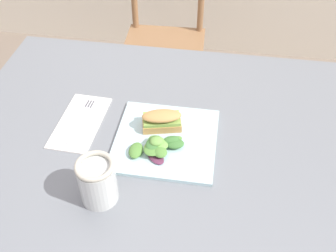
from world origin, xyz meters
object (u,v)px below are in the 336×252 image
Objects in this scene: dining_table at (163,179)px; fork_on_napkin at (82,117)px; mason_jar_iced_tea at (98,183)px; chair_wooden_far at (164,42)px; sandwich_half_front at (162,120)px; plate_lunch at (166,140)px.

fork_on_napkin reaches higher than dining_table.
dining_table is 0.27m from mason_jar_iced_tea.
chair_wooden_far is at bearing 84.29° from fork_on_napkin.
dining_table is 1.03m from chair_wooden_far.
mason_jar_iced_tea reaches higher than dining_table.
sandwich_half_front is at bearing 101.89° from dining_table.
chair_wooden_far reaches higher than dining_table.
chair_wooden_far reaches higher than mason_jar_iced_tea.
plate_lunch is at bearing -80.36° from chair_wooden_far.
dining_table is 0.18m from sandwich_half_front.
sandwich_half_front is (0.15, -0.92, 0.33)m from chair_wooden_far.
plate_lunch is (0.16, -0.96, 0.30)m from chair_wooden_far.
fork_on_napkin is (-0.24, 0.01, -0.03)m from sandwich_half_front.
chair_wooden_far is 7.34× the size of sandwich_half_front.
mason_jar_iced_tea is at bearing -113.32° from sandwich_half_front.
plate_lunch is 2.31× the size of mason_jar_iced_tea.
plate_lunch is at bearing 58.80° from mason_jar_iced_tea.
fork_on_napkin is at bearing 116.22° from mason_jar_iced_tea.
dining_table is 10.07× the size of mason_jar_iced_tea.
dining_table is at bearing -91.36° from plate_lunch.
chair_wooden_far is (-0.16, 1.00, -0.17)m from dining_table.
mason_jar_iced_tea reaches higher than fork_on_napkin.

